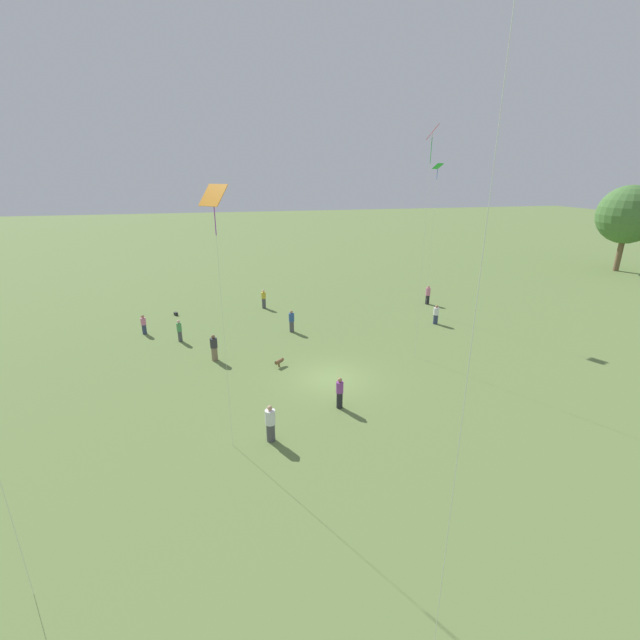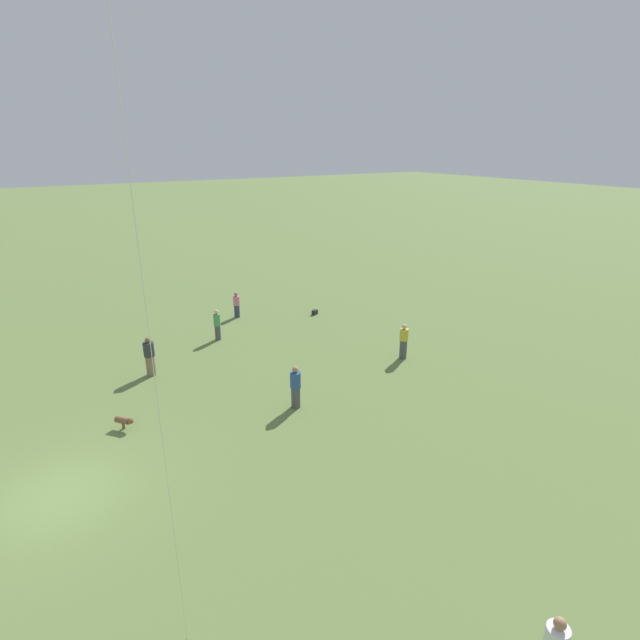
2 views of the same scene
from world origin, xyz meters
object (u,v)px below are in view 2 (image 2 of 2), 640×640
object	(u,v)px
person_4	(150,357)
person_1	(217,325)
person_6	(237,305)
picnic_bag_0	(315,312)
person_2	(296,387)
person_0	(404,342)
dog_0	(125,421)

from	to	relation	value
person_4	person_1	bearing A→B (deg)	14.11
person_6	picnic_bag_0	distance (m)	4.73
person_2	picnic_bag_0	distance (m)	11.29
person_1	person_4	size ratio (longest dim) A/B	0.92
person_4	picnic_bag_0	world-z (taller)	person_4
person_6	picnic_bag_0	xyz separation A→B (m)	(-4.24, 1.99, -0.63)
person_4	person_6	size ratio (longest dim) A/B	1.17
person_0	person_2	bearing A→B (deg)	-75.57
person_4	person_2	bearing A→B (deg)	-72.12
person_0	person_1	distance (m)	9.77
person_1	picnic_bag_0	xyz separation A→B (m)	(-6.49, -0.84, -0.70)
person_0	dog_0	xyz separation A→B (m)	(12.88, -0.37, -0.52)
person_1	person_4	distance (m)	4.80
dog_0	person_6	bearing A→B (deg)	-171.78
person_0	person_2	world-z (taller)	person_2
person_1	person_6	distance (m)	3.62
person_6	person_1	bearing A→B (deg)	-6.11
person_0	person_6	size ratio (longest dim) A/B	1.13
picnic_bag_0	person_4	bearing A→B (deg)	17.52
person_2	person_6	bearing A→B (deg)	87.34
person_6	dog_0	distance (m)	12.56
person_1	picnic_bag_0	size ratio (longest dim) A/B	3.89
person_2	person_4	xyz separation A→B (m)	(4.19, -5.94, 0.02)
person_4	dog_0	bearing A→B (deg)	-132.70
person_0	dog_0	size ratio (longest dim) A/B	2.64
person_0	person_4	size ratio (longest dim) A/B	0.97
person_2	person_4	bearing A→B (deg)	133.35
dog_0	picnic_bag_0	size ratio (longest dim) A/B	1.55
picnic_bag_0	person_1	bearing A→B (deg)	7.35
person_2	dog_0	bearing A→B (deg)	171.43
person_1	picnic_bag_0	bearing A→B (deg)	178.69
person_2	picnic_bag_0	bearing A→B (deg)	63.57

